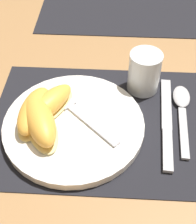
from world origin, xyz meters
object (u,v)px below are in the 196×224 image
Objects in this scene: spoon at (182,105)px; fork at (74,109)px; plate at (74,125)px; citrus_wedge_1 at (35,111)px; citrus_wedge_0 at (49,105)px; citrus_wedge_2 at (41,122)px; knife at (167,123)px; juice_glass at (144,74)px.

spoon is 0.21m from fork.
plate is 2.06× the size of citrus_wedge_1.
citrus_wedge_2 is at bearing -98.46° from citrus_wedge_0.
citrus_wedge_0 reaches higher than spoon.
citrus_wedge_1 is 0.03m from citrus_wedge_2.
knife is 0.24m from citrus_wedge_1.
fork reaches higher than knife.
knife is 1.44× the size of fork.
plate is 0.21m from spoon.
fork is at bearing 18.87° from citrus_wedge_1.
citrus_wedge_2 is at bearing -59.91° from citrus_wedge_1.
juice_glass is 0.47× the size of spoon.
citrus_wedge_1 reaches higher than citrus_wedge_0.
spoon is at bearing 17.71° from citrus_wedge_2.
citrus_wedge_0 is 0.96× the size of citrus_wedge_2.
fork reaches higher than spoon.
fork is (-0.13, -0.08, -0.02)m from juice_glass.
plate is at bearing -26.04° from citrus_wedge_0.
citrus_wedge_1 reaches higher than fork.
knife is 0.17m from fork.
juice_glass is 0.10m from spoon.
juice_glass reaches higher than fork.
fork is 0.07m from citrus_wedge_2.
knife is 0.22m from citrus_wedge_0.
juice_glass is at bearing 41.56° from plate.
juice_glass is at bearing 32.75° from fork.
juice_glass is (0.13, 0.11, 0.03)m from plate.
knife is at bearing -3.67° from fork.
citrus_wedge_0 is at bearing 81.54° from citrus_wedge_2.
citrus_wedge_0 is 0.04m from citrus_wedge_2.
citrus_wedge_2 is (0.01, -0.03, 0.00)m from citrus_wedge_1.
citrus_wedge_1 is (-0.02, -0.02, 0.00)m from citrus_wedge_0.
plate is 0.03m from fork.
juice_glass is at bearing 113.37° from knife.
citrus_wedge_2 reaches higher than knife.
knife is 1.68× the size of citrus_wedge_2.
citrus_wedge_0 is at bearing -171.04° from spoon.
plate is at bearing -5.49° from citrus_wedge_1.
citrus_wedge_1 is at bearing -141.73° from citrus_wedge_0.
citrus_wedge_0 is 1.04× the size of citrus_wedge_1.
citrus_wedge_1 is at bearing -151.53° from juice_glass.
citrus_wedge_1 is at bearing 174.51° from plate.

